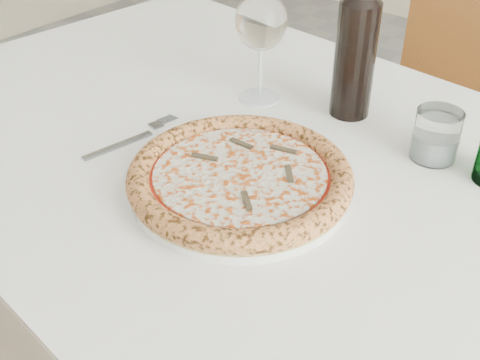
% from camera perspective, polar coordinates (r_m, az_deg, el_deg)
% --- Properties ---
extents(dining_table, '(1.58, 1.04, 0.76)m').
position_cam_1_polar(dining_table, '(0.98, 3.69, -2.43)').
color(dining_table, brown).
rests_on(dining_table, floor).
extents(chair_far, '(0.48, 0.48, 0.93)m').
position_cam_1_polar(chair_far, '(1.70, 20.72, 6.98)').
color(chair_far, brown).
rests_on(chair_far, floor).
extents(plate, '(0.31, 0.31, 0.02)m').
position_cam_1_polar(plate, '(0.86, 0.00, -0.61)').
color(plate, white).
rests_on(plate, dining_table).
extents(pizza, '(0.32, 0.32, 0.03)m').
position_cam_1_polar(pizza, '(0.85, -0.00, 0.35)').
color(pizza, tan).
rests_on(pizza, plate).
extents(fork, '(0.03, 0.18, 0.00)m').
position_cam_1_polar(fork, '(1.00, -10.29, 3.90)').
color(fork, slate).
rests_on(fork, dining_table).
extents(wine_glass, '(0.09, 0.09, 0.20)m').
position_cam_1_polar(wine_glass, '(1.06, 2.01, 14.64)').
color(wine_glass, silver).
rests_on(wine_glass, dining_table).
extents(tumbler, '(0.07, 0.07, 0.08)m').
position_cam_1_polar(tumbler, '(0.97, 18.06, 3.80)').
color(tumbler, white).
rests_on(tumbler, dining_table).
extents(wine_bottle, '(0.07, 0.07, 0.28)m').
position_cam_1_polar(wine_bottle, '(1.03, 10.94, 12.16)').
color(wine_bottle, black).
rests_on(wine_bottle, dining_table).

